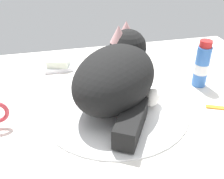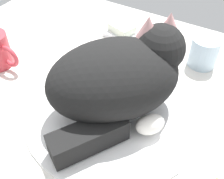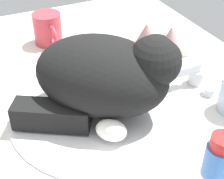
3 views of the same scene
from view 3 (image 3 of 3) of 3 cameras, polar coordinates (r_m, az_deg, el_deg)
name	(u,v)px [view 3 (image 3 of 3)]	position (r cm, az deg, el deg)	size (l,w,h in cm)	color
ground_plane	(102,116)	(68.73, -1.70, -4.50)	(110.00, 82.50, 3.00)	silver
sink_basin	(102,108)	(67.45, -1.73, -3.22)	(36.97, 36.97, 0.97)	white
faucet	(191,75)	(75.55, 13.30, 2.37)	(12.26, 10.97, 5.43)	silver
cat	(107,75)	(62.04, -0.91, 2.45)	(30.05, 33.11, 17.82)	black
coffee_mug	(48,29)	(91.01, -10.84, 10.09)	(11.43, 7.41, 8.27)	#C63842
soap_dish	(174,53)	(86.90, 10.59, 6.14)	(9.00, 6.40, 1.20)	white
soap_bar	(175,47)	(86.07, 10.71, 7.12)	(6.63, 4.90, 2.20)	silver
toothpaste_bottle	(214,175)	(50.02, 17.03, -13.75)	(4.02, 4.02, 13.54)	#3870C6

